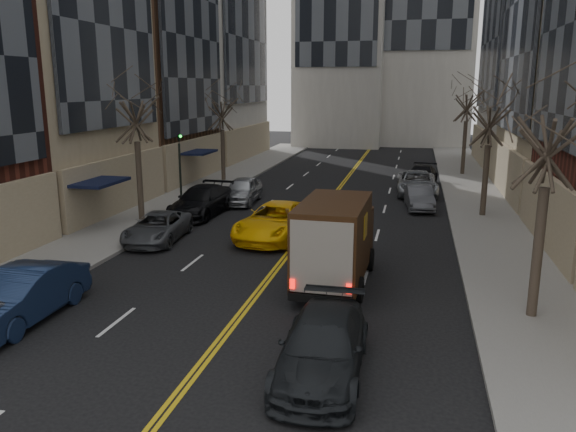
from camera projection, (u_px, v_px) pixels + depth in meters
name	position (u px, v px, depth m)	size (l,w,h in m)	color
sidewalk_left	(190.00, 195.00, 36.24)	(4.00, 66.00, 0.15)	slate
sidewalk_right	(482.00, 209.00, 32.34)	(4.00, 66.00, 0.15)	slate
tree_lf_mid	(134.00, 94.00, 28.07)	(3.20, 3.20, 8.91)	#382D23
tree_lf_far	(222.00, 99.00, 40.54)	(3.20, 3.20, 8.12)	#382D23
tree_rt_near	(553.00, 105.00, 15.74)	(3.20, 3.20, 8.71)	#382D23
tree_rt_mid	(491.00, 102.00, 29.10)	(3.20, 3.20, 8.32)	#382D23
tree_rt_far	(468.00, 89.00, 43.21)	(3.20, 3.20, 9.11)	#382D23
traffic_signal	(180.00, 164.00, 30.52)	(0.29, 0.26, 4.70)	black
ups_truck	(335.00, 242.00, 19.93)	(2.47, 5.80, 3.15)	black
observer_sedan	(323.00, 346.00, 13.81)	(2.15, 5.06, 1.46)	black
taxi	(277.00, 221.00, 26.22)	(2.70, 5.87, 1.63)	yellow
pedestrian	(308.00, 232.00, 24.10)	(0.62, 0.41, 1.71)	black
parked_lf_b	(22.00, 295.00, 16.97)	(1.70, 4.87, 1.61)	#13203D
parked_lf_c	(158.00, 227.00, 25.75)	(2.15, 4.67, 1.30)	#484A4F
parked_lf_d	(201.00, 201.00, 30.90)	(2.23, 5.47, 1.59)	black
parked_lf_e	(242.00, 190.00, 34.14)	(1.84, 4.57, 1.56)	#A7AAAE
parked_rt_a	(419.00, 197.00, 32.52)	(1.42, 4.07, 1.34)	#484A50
parked_rt_b	(417.00, 183.00, 36.73)	(2.54, 5.51, 1.53)	#AFB3B8
parked_rt_c	(421.00, 176.00, 39.94)	(2.00, 4.93, 1.43)	black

